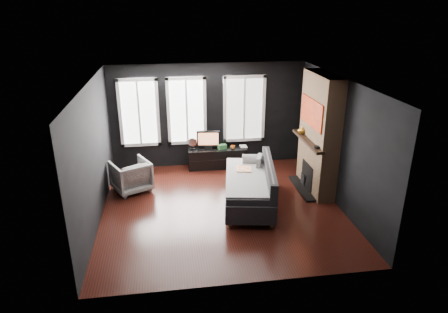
{
  "coord_description": "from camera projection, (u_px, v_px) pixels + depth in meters",
  "views": [
    {
      "loc": [
        -1.05,
        -7.5,
        4.13
      ],
      "look_at": [
        0.1,
        0.3,
        1.05
      ],
      "focal_mm": 32.0,
      "sensor_mm": 36.0,
      "label": 1
    }
  ],
  "objects": [
    {
      "name": "wall_right",
      "position": [
        339.0,
        142.0,
        8.41
      ],
      "size": [
        0.02,
        5.0,
        2.7
      ],
      "primitive_type": "cube",
      "color": "black",
      "rests_on": "ground"
    },
    {
      "name": "media_console",
      "position": [
        217.0,
        158.0,
        10.56
      ],
      "size": [
        1.53,
        0.49,
        0.52
      ],
      "primitive_type": null,
      "rotation": [
        0.0,
        0.0,
        -0.01
      ],
      "color": "black",
      "rests_on": "floor"
    },
    {
      "name": "mantel_vase",
      "position": [
        302.0,
        130.0,
        9.33
      ],
      "size": [
        0.19,
        0.19,
        0.18
      ],
      "primitive_type": "imported",
      "rotation": [
        0.0,
        0.0,
        -0.04
      ],
      "color": "gold",
      "rests_on": "fireplace"
    },
    {
      "name": "mug",
      "position": [
        233.0,
        147.0,
        10.42
      ],
      "size": [
        0.13,
        0.12,
        0.12
      ],
      "primitive_type": "imported",
      "rotation": [
        0.0,
        0.0,
        0.22
      ],
      "color": "orange",
      "rests_on": "media_console"
    },
    {
      "name": "floor",
      "position": [
        221.0,
        207.0,
        8.56
      ],
      "size": [
        5.0,
        5.0,
        0.0
      ],
      "primitive_type": "plane",
      "color": "black",
      "rests_on": "ground"
    },
    {
      "name": "ceiling",
      "position": [
        221.0,
        82.0,
        7.58
      ],
      "size": [
        5.0,
        5.0,
        0.0
      ],
      "primitive_type": "plane",
      "color": "white",
      "rests_on": "ground"
    },
    {
      "name": "desk_fan",
      "position": [
        193.0,
        144.0,
        10.32
      ],
      "size": [
        0.29,
        0.29,
        0.33
      ],
      "primitive_type": null,
      "rotation": [
        0.0,
        0.0,
        -0.31
      ],
      "color": "#969696",
      "rests_on": "media_console"
    },
    {
      "name": "windows",
      "position": [
        189.0,
        77.0,
        9.9
      ],
      "size": [
        4.0,
        0.16,
        1.76
      ],
      "primitive_type": null,
      "color": "white",
      "rests_on": "wall_back"
    },
    {
      "name": "wall_back",
      "position": [
        208.0,
        116.0,
        10.37
      ],
      "size": [
        5.0,
        0.02,
        2.7
      ],
      "primitive_type": "cube",
      "color": "black",
      "rests_on": "ground"
    },
    {
      "name": "stripe_pillow",
      "position": [
        259.0,
        164.0,
        9.03
      ],
      "size": [
        0.22,
        0.4,
        0.4
      ],
      "primitive_type": "cube",
      "rotation": [
        0.0,
        0.0,
        -0.34
      ],
      "color": "gray",
      "rests_on": "sofa"
    },
    {
      "name": "book",
      "position": [
        240.0,
        143.0,
        10.52
      ],
      "size": [
        0.18,
        0.02,
        0.24
      ],
      "primitive_type": "imported",
      "rotation": [
        0.0,
        0.0,
        0.03
      ],
      "color": "#B3A78A",
      "rests_on": "media_console"
    },
    {
      "name": "monitor",
      "position": [
        208.0,
        139.0,
        10.36
      ],
      "size": [
        0.62,
        0.2,
        0.55
      ],
      "primitive_type": null,
      "rotation": [
        0.0,
        0.0,
        -0.11
      ],
      "color": "black",
      "rests_on": "media_console"
    },
    {
      "name": "mantel_clock",
      "position": [
        317.0,
        147.0,
        8.43
      ],
      "size": [
        0.17,
        0.17,
        0.04
      ],
      "primitive_type": "cylinder",
      "rotation": [
        0.0,
        0.0,
        0.43
      ],
      "color": "black",
      "rests_on": "fireplace"
    },
    {
      "name": "fireplace",
      "position": [
        319.0,
        134.0,
        8.93
      ],
      "size": [
        0.7,
        1.62,
        2.7
      ],
      "primitive_type": null,
      "color": "#93724C",
      "rests_on": "floor"
    },
    {
      "name": "sofa",
      "position": [
        249.0,
        184.0,
        8.56
      ],
      "size": [
        1.46,
        2.36,
        0.95
      ],
      "primitive_type": null,
      "rotation": [
        0.0,
        0.0,
        -0.17
      ],
      "color": "black",
      "rests_on": "floor"
    },
    {
      "name": "wall_left",
      "position": [
        94.0,
        155.0,
        7.73
      ],
      "size": [
        0.02,
        5.0,
        2.7
      ],
      "primitive_type": "cube",
      "color": "black",
      "rests_on": "ground"
    },
    {
      "name": "armchair",
      "position": [
        131.0,
        174.0,
        9.19
      ],
      "size": [
        1.03,
        1.01,
        0.81
      ],
      "primitive_type": "imported",
      "rotation": [
        0.0,
        0.0,
        -2.68
      ],
      "color": "white",
      "rests_on": "floor"
    },
    {
      "name": "storage_box",
      "position": [
        222.0,
        147.0,
        10.41
      ],
      "size": [
        0.25,
        0.19,
        0.12
      ],
      "primitive_type": "cube",
      "rotation": [
        0.0,
        0.0,
        0.26
      ],
      "color": "#35803F",
      "rests_on": "media_console"
    }
  ]
}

